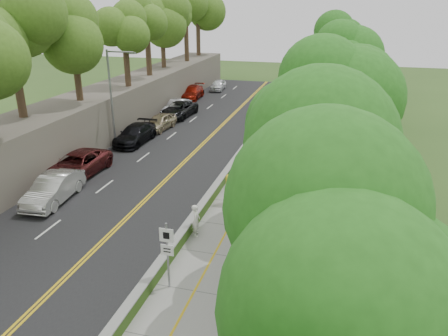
# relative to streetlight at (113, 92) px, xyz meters

# --- Properties ---
(ground) EXTENTS (140.00, 140.00, 0.00)m
(ground) POSITION_rel_streetlight_xyz_m (10.46, -14.00, -4.64)
(ground) COLOR #33511E
(ground) RESTS_ON ground
(road) EXTENTS (11.20, 66.00, 0.04)m
(road) POSITION_rel_streetlight_xyz_m (5.06, 1.00, -4.62)
(road) COLOR black
(road) RESTS_ON ground
(sidewalk) EXTENTS (4.20, 66.00, 0.05)m
(sidewalk) POSITION_rel_streetlight_xyz_m (13.01, 1.00, -4.61)
(sidewalk) COLOR gray
(sidewalk) RESTS_ON ground
(jersey_barrier) EXTENTS (0.42, 66.00, 0.60)m
(jersey_barrier) POSITION_rel_streetlight_xyz_m (10.71, 1.00, -4.34)
(jersey_barrier) COLOR #7EE72D
(jersey_barrier) RESTS_ON ground
(rock_embankment) EXTENTS (5.00, 66.00, 4.00)m
(rock_embankment) POSITION_rel_streetlight_xyz_m (-3.04, 1.00, -2.64)
(rock_embankment) COLOR #595147
(rock_embankment) RESTS_ON ground
(chainlink_fence) EXTENTS (0.04, 66.00, 2.00)m
(chainlink_fence) POSITION_rel_streetlight_xyz_m (15.11, 1.00, -3.64)
(chainlink_fence) COLOR slate
(chainlink_fence) RESTS_ON ground
(trees_embankment) EXTENTS (6.40, 66.00, 13.00)m
(trees_embankment) POSITION_rel_streetlight_xyz_m (-2.54, 1.00, 5.86)
(trees_embankment) COLOR #4E7D23
(trees_embankment) RESTS_ON rock_embankment
(trees_fenceside) EXTENTS (7.00, 66.00, 14.00)m
(trees_fenceside) POSITION_rel_streetlight_xyz_m (17.46, 1.00, 2.36)
(trees_fenceside) COLOR #2E7D20
(trees_fenceside) RESTS_ON ground
(streetlight) EXTENTS (2.52, 0.22, 8.00)m
(streetlight) POSITION_rel_streetlight_xyz_m (0.00, 0.00, 0.00)
(streetlight) COLOR gray
(streetlight) RESTS_ON ground
(signpost) EXTENTS (0.62, 0.09, 3.10)m
(signpost) POSITION_rel_streetlight_xyz_m (11.51, -17.02, -2.68)
(signpost) COLOR gray
(signpost) RESTS_ON sidewalk
(construction_barrel) EXTENTS (0.63, 0.63, 1.03)m
(construction_barrel) POSITION_rel_streetlight_xyz_m (13.46, 11.88, -4.08)
(construction_barrel) COLOR orange
(construction_barrel) RESTS_ON sidewalk
(concrete_block) EXTENTS (1.17, 0.89, 0.78)m
(concrete_block) POSITION_rel_streetlight_xyz_m (14.46, -14.86, -4.20)
(concrete_block) COLOR gray
(concrete_block) RESTS_ON sidewalk
(car_1) EXTENTS (2.24, 5.19, 1.66)m
(car_1) POSITION_rel_streetlight_xyz_m (1.46, -10.82, -3.77)
(car_1) COLOR silver
(car_1) RESTS_ON road
(car_2) EXTENTS (2.74, 5.91, 1.64)m
(car_2) POSITION_rel_streetlight_xyz_m (0.51, -6.79, -3.78)
(car_2) COLOR maroon
(car_2) RESTS_ON road
(car_3) EXTENTS (2.26, 5.41, 1.56)m
(car_3) POSITION_rel_streetlight_xyz_m (1.04, 1.22, -3.82)
(car_3) COLOR black
(car_3) RESTS_ON road
(car_4) EXTENTS (2.18, 4.57, 1.51)m
(car_4) POSITION_rel_streetlight_xyz_m (1.46, 5.60, -3.85)
(car_4) COLOR tan
(car_4) RESTS_ON road
(car_5) EXTENTS (1.91, 4.74, 1.53)m
(car_5) POSITION_rel_streetlight_xyz_m (0.84, 11.78, -3.84)
(car_5) COLOR silver
(car_5) RESTS_ON road
(car_6) EXTENTS (2.86, 5.71, 1.55)m
(car_6) POSITION_rel_streetlight_xyz_m (1.46, 10.66, -3.82)
(car_6) COLOR black
(car_6) RESTS_ON road
(car_7) EXTENTS (2.67, 5.77, 1.63)m
(car_7) POSITION_rel_streetlight_xyz_m (-0.14, 19.27, -3.78)
(car_7) COLOR maroon
(car_7) RESTS_ON road
(car_8) EXTENTS (1.89, 4.23, 1.41)m
(car_8) POSITION_rel_streetlight_xyz_m (1.46, 25.65, -3.89)
(car_8) COLOR white
(car_8) RESTS_ON road
(painter_0) EXTENTS (0.63, 0.94, 1.89)m
(painter_0) POSITION_rel_streetlight_xyz_m (11.91, -8.28, -3.65)
(painter_0) COLOR yellow
(painter_0) RESTS_ON sidewalk
(painter_1) EXTENTS (0.56, 0.72, 1.75)m
(painter_1) POSITION_rel_streetlight_xyz_m (11.21, -12.48, -3.71)
(painter_1) COLOR white
(painter_1) RESTS_ON sidewalk
(painter_2) EXTENTS (0.77, 0.93, 1.73)m
(painter_2) POSITION_rel_streetlight_xyz_m (11.91, -3.81, -3.73)
(painter_2) COLOR black
(painter_2) RESTS_ON sidewalk
(painter_3) EXTENTS (1.13, 1.38, 1.87)m
(painter_3) POSITION_rel_streetlight_xyz_m (11.91, -2.30, -3.66)
(painter_3) COLOR #9C3E34
(painter_3) RESTS_ON sidewalk
(person_far) EXTENTS (0.99, 0.61, 1.58)m
(person_far) POSITION_rel_streetlight_xyz_m (14.66, 13.64, -3.80)
(person_far) COLOR black
(person_far) RESTS_ON sidewalk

